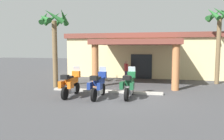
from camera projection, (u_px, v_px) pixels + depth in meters
name	position (u px, v px, depth m)	size (l,w,h in m)	color
ground_plane	(127.00, 97.00, 12.08)	(80.00, 80.00, 0.00)	#424244
motel_building	(145.00, 54.00, 22.28)	(14.20, 12.31, 3.94)	beige
motorcycle_orange	(71.00, 84.00, 12.16)	(0.70, 2.21, 1.61)	black
motorcycle_blue	(98.00, 85.00, 11.80)	(0.70, 2.21, 1.61)	black
motorcycle_green	(129.00, 85.00, 11.88)	(0.71, 2.21, 1.61)	black
pedestrian	(126.00, 69.00, 17.91)	(0.37, 0.43, 1.63)	#3F334C
palm_tree_roadside	(54.00, 30.00, 14.77)	(2.00, 2.13, 5.22)	brown
palm_tree_near_portico	(220.00, 25.00, 16.03)	(2.06, 2.07, 5.62)	brown
curb_strip	(106.00, 91.00, 13.46)	(6.71, 0.36, 0.12)	#ADA89E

